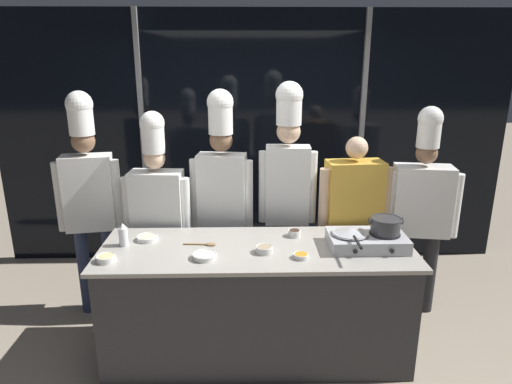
{
  "coord_description": "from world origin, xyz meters",
  "views": [
    {
      "loc": [
        -0.08,
        -3.09,
        2.27
      ],
      "look_at": [
        0.0,
        0.25,
        1.24
      ],
      "focal_mm": 32.0,
      "sensor_mm": 36.0,
      "label": 1
    }
  ],
  "objects_px": {
    "chef_sous": "(158,206)",
    "chef_apprentice": "(421,203)",
    "chef_head": "(89,189)",
    "prep_bowl_ginger": "(106,258)",
    "prep_bowl_soy_glaze": "(294,233)",
    "serving_spoon_slotted": "(206,244)",
    "frying_pan": "(350,231)",
    "prep_bowl_mushrooms": "(265,249)",
    "prep_bowl_carrots": "(301,256)",
    "prep_bowl_chicken": "(147,238)",
    "person_guest": "(353,211)",
    "portable_stove": "(367,240)",
    "chef_pastry": "(288,177)",
    "prep_bowl_bean_sprouts": "(204,256)",
    "stock_pot": "(386,225)",
    "squeeze_bottle_clear": "(123,235)",
    "chef_line": "(222,187)"
  },
  "relations": [
    {
      "from": "serving_spoon_slotted",
      "to": "prep_bowl_carrots",
      "type": "bearing_deg",
      "value": -19.53
    },
    {
      "from": "chef_line",
      "to": "portable_stove",
      "type": "bearing_deg",
      "value": 155.65
    },
    {
      "from": "squeeze_bottle_clear",
      "to": "prep_bowl_carrots",
      "type": "height_order",
      "value": "squeeze_bottle_clear"
    },
    {
      "from": "portable_stove",
      "to": "frying_pan",
      "type": "bearing_deg",
      "value": -177.71
    },
    {
      "from": "chef_pastry",
      "to": "serving_spoon_slotted",
      "type": "bearing_deg",
      "value": 46.15
    },
    {
      "from": "chef_line",
      "to": "chef_pastry",
      "type": "relative_size",
      "value": 0.97
    },
    {
      "from": "chef_pastry",
      "to": "prep_bowl_soy_glaze",
      "type": "bearing_deg",
      "value": 95.42
    },
    {
      "from": "prep_bowl_bean_sprouts",
      "to": "prep_bowl_mushrooms",
      "type": "xyz_separation_m",
      "value": [
        0.42,
        0.09,
        0.01
      ]
    },
    {
      "from": "prep_bowl_soy_glaze",
      "to": "serving_spoon_slotted",
      "type": "relative_size",
      "value": 0.4
    },
    {
      "from": "prep_bowl_mushrooms",
      "to": "frying_pan",
      "type": "bearing_deg",
      "value": 7.11
    },
    {
      "from": "chef_head",
      "to": "chef_sous",
      "type": "bearing_deg",
      "value": 163.88
    },
    {
      "from": "chef_sous",
      "to": "chef_apprentice",
      "type": "relative_size",
      "value": 0.98
    },
    {
      "from": "frying_pan",
      "to": "prep_bowl_soy_glaze",
      "type": "bearing_deg",
      "value": 150.04
    },
    {
      "from": "chef_head",
      "to": "prep_bowl_ginger",
      "type": "bearing_deg",
      "value": 104.42
    },
    {
      "from": "chef_head",
      "to": "prep_bowl_soy_glaze",
      "type": "bearing_deg",
      "value": 156.45
    },
    {
      "from": "prep_bowl_chicken",
      "to": "chef_apprentice",
      "type": "height_order",
      "value": "chef_apprentice"
    },
    {
      "from": "prep_bowl_carrots",
      "to": "prep_bowl_soy_glaze",
      "type": "xyz_separation_m",
      "value": [
        -0.01,
        0.4,
        0.01
      ]
    },
    {
      "from": "prep_bowl_mushrooms",
      "to": "serving_spoon_slotted",
      "type": "height_order",
      "value": "prep_bowl_mushrooms"
    },
    {
      "from": "chef_sous",
      "to": "prep_bowl_mushrooms",
      "type": "bearing_deg",
      "value": 146.65
    },
    {
      "from": "prep_bowl_soy_glaze",
      "to": "chef_sous",
      "type": "height_order",
      "value": "chef_sous"
    },
    {
      "from": "frying_pan",
      "to": "prep_bowl_ginger",
      "type": "bearing_deg",
      "value": -173.49
    },
    {
      "from": "prep_bowl_ginger",
      "to": "chef_pastry",
      "type": "height_order",
      "value": "chef_pastry"
    },
    {
      "from": "prep_bowl_ginger",
      "to": "prep_bowl_mushrooms",
      "type": "bearing_deg",
      "value": 6.16
    },
    {
      "from": "chef_sous",
      "to": "frying_pan",
      "type": "bearing_deg",
      "value": 162.52
    },
    {
      "from": "stock_pot",
      "to": "squeeze_bottle_clear",
      "type": "bearing_deg",
      "value": 178.04
    },
    {
      "from": "chef_line",
      "to": "chef_pastry",
      "type": "height_order",
      "value": "chef_pastry"
    },
    {
      "from": "frying_pan",
      "to": "prep_bowl_soy_glaze",
      "type": "height_order",
      "value": "frying_pan"
    },
    {
      "from": "prep_bowl_carrots",
      "to": "prep_bowl_chicken",
      "type": "distance_m",
      "value": 1.19
    },
    {
      "from": "chef_sous",
      "to": "chef_apprentice",
      "type": "xyz_separation_m",
      "value": [
        2.26,
        0.02,
        0.0
      ]
    },
    {
      "from": "prep_bowl_mushrooms",
      "to": "person_guest",
      "type": "height_order",
      "value": "person_guest"
    },
    {
      "from": "frying_pan",
      "to": "prep_bowl_mushrooms",
      "type": "distance_m",
      "value": 0.64
    },
    {
      "from": "chef_pastry",
      "to": "chef_apprentice",
      "type": "height_order",
      "value": "chef_pastry"
    },
    {
      "from": "serving_spoon_slotted",
      "to": "chef_pastry",
      "type": "height_order",
      "value": "chef_pastry"
    },
    {
      "from": "chef_line",
      "to": "chef_apprentice",
      "type": "distance_m",
      "value": 1.72
    },
    {
      "from": "prep_bowl_bean_sprouts",
      "to": "prep_bowl_ginger",
      "type": "relative_size",
      "value": 1.26
    },
    {
      "from": "prep_bowl_soy_glaze",
      "to": "chef_pastry",
      "type": "distance_m",
      "value": 0.56
    },
    {
      "from": "chef_head",
      "to": "chef_pastry",
      "type": "bearing_deg",
      "value": 171.39
    },
    {
      "from": "frying_pan",
      "to": "prep_bowl_soy_glaze",
      "type": "distance_m",
      "value": 0.45
    },
    {
      "from": "serving_spoon_slotted",
      "to": "chef_pastry",
      "type": "bearing_deg",
      "value": 43.06
    },
    {
      "from": "chef_line",
      "to": "prep_bowl_carrots",
      "type": "bearing_deg",
      "value": 131.67
    },
    {
      "from": "squeeze_bottle_clear",
      "to": "chef_pastry",
      "type": "xyz_separation_m",
      "value": [
        1.27,
        0.61,
        0.27
      ]
    },
    {
      "from": "chef_line",
      "to": "chef_sous",
      "type": "bearing_deg",
      "value": 15.07
    },
    {
      "from": "prep_bowl_carrots",
      "to": "prep_bowl_soy_glaze",
      "type": "bearing_deg",
      "value": 90.8
    },
    {
      "from": "chef_sous",
      "to": "chef_pastry",
      "type": "height_order",
      "value": "chef_pastry"
    },
    {
      "from": "prep_bowl_chicken",
      "to": "serving_spoon_slotted",
      "type": "height_order",
      "value": "prep_bowl_chicken"
    },
    {
      "from": "prep_bowl_mushrooms",
      "to": "chef_line",
      "type": "height_order",
      "value": "chef_line"
    },
    {
      "from": "portable_stove",
      "to": "prep_bowl_mushrooms",
      "type": "bearing_deg",
      "value": -173.71
    },
    {
      "from": "squeeze_bottle_clear",
      "to": "prep_bowl_bean_sprouts",
      "type": "bearing_deg",
      "value": -21.01
    },
    {
      "from": "serving_spoon_slotted",
      "to": "chef_apprentice",
      "type": "distance_m",
      "value": 1.89
    },
    {
      "from": "prep_bowl_bean_sprouts",
      "to": "chef_line",
      "type": "xyz_separation_m",
      "value": [
        0.09,
        0.83,
        0.25
      ]
    }
  ]
}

